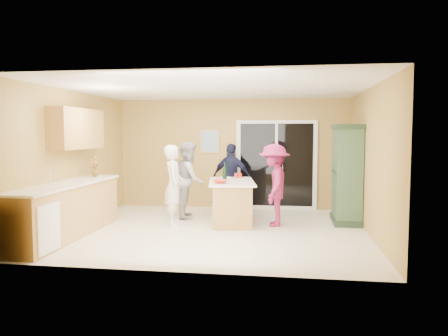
# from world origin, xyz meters

# --- Properties ---
(floor) EXTENTS (5.50, 5.50, 0.00)m
(floor) POSITION_xyz_m (0.00, 0.00, 0.00)
(floor) COLOR silver
(floor) RESTS_ON ground
(ceiling) EXTENTS (5.50, 5.00, 0.10)m
(ceiling) POSITION_xyz_m (0.00, 0.00, 2.60)
(ceiling) COLOR white
(ceiling) RESTS_ON wall_back
(wall_back) EXTENTS (5.50, 0.10, 2.60)m
(wall_back) POSITION_xyz_m (0.00, 2.50, 1.30)
(wall_back) COLOR tan
(wall_back) RESTS_ON ground
(wall_front) EXTENTS (5.50, 0.10, 2.60)m
(wall_front) POSITION_xyz_m (0.00, -2.50, 1.30)
(wall_front) COLOR tan
(wall_front) RESTS_ON ground
(wall_left) EXTENTS (0.10, 5.00, 2.60)m
(wall_left) POSITION_xyz_m (-2.75, 0.00, 1.30)
(wall_left) COLOR tan
(wall_left) RESTS_ON ground
(wall_right) EXTENTS (0.10, 5.00, 2.60)m
(wall_right) POSITION_xyz_m (2.75, 0.00, 1.30)
(wall_right) COLOR tan
(wall_right) RESTS_ON ground
(left_cabinet_run) EXTENTS (0.65, 3.05, 1.24)m
(left_cabinet_run) POSITION_xyz_m (-2.45, -1.05, 0.46)
(left_cabinet_run) COLOR #BA8848
(left_cabinet_run) RESTS_ON floor
(upper_cabinets) EXTENTS (0.35, 1.60, 0.75)m
(upper_cabinets) POSITION_xyz_m (-2.58, -0.20, 1.88)
(upper_cabinets) COLOR #BA8848
(upper_cabinets) RESTS_ON wall_left
(sliding_door) EXTENTS (1.90, 0.07, 2.10)m
(sliding_door) POSITION_xyz_m (1.05, 2.46, 1.05)
(sliding_door) COLOR silver
(sliding_door) RESTS_ON floor
(framed_picture) EXTENTS (0.46, 0.04, 0.56)m
(framed_picture) POSITION_xyz_m (-0.55, 2.48, 1.60)
(framed_picture) COLOR tan
(framed_picture) RESTS_ON wall_back
(kitchen_island) EXTENTS (1.11, 1.73, 0.85)m
(kitchen_island) POSITION_xyz_m (0.21, 0.70, 0.40)
(kitchen_island) COLOR #BA8848
(kitchen_island) RESTS_ON floor
(green_hutch) EXTENTS (0.56, 1.07, 1.96)m
(green_hutch) POSITION_xyz_m (2.49, 1.05, 0.96)
(green_hutch) COLOR #1D301F
(green_hutch) RESTS_ON floor
(woman_white) EXTENTS (0.50, 0.64, 1.57)m
(woman_white) POSITION_xyz_m (-0.87, 0.34, 0.78)
(woman_white) COLOR silver
(woman_white) RESTS_ON floor
(woman_grey) EXTENTS (0.75, 0.89, 1.62)m
(woman_grey) POSITION_xyz_m (-0.75, 1.15, 0.81)
(woman_grey) COLOR #A5A5A8
(woman_grey) RESTS_ON floor
(woman_navy) EXTENTS (0.97, 0.57, 1.56)m
(woman_navy) POSITION_xyz_m (0.04, 2.07, 0.78)
(woman_navy) COLOR #1A1C3A
(woman_navy) RESTS_ON floor
(woman_magenta) EXTENTS (0.62, 1.04, 1.59)m
(woman_magenta) POSITION_xyz_m (1.06, 0.56, 0.80)
(woman_magenta) COLOR #8B1E53
(woman_magenta) RESTS_ON floor
(serving_bowl) EXTENTS (0.29, 0.29, 0.07)m
(serving_bowl) POSITION_xyz_m (0.05, 0.26, 0.88)
(serving_bowl) COLOR red
(serving_bowl) RESTS_ON kitchen_island
(tulip_vase) EXTENTS (0.25, 0.21, 0.42)m
(tulip_vase) POSITION_xyz_m (-2.45, 0.22, 1.15)
(tulip_vase) COLOR red
(tulip_vase) RESTS_ON left_cabinet_run
(tumbler_near) EXTENTS (0.09, 0.09, 0.10)m
(tumbler_near) POSITION_xyz_m (0.32, 1.28, 0.90)
(tumbler_near) COLOR red
(tumbler_near) RESTS_ON kitchen_island
(tumbler_far) EXTENTS (0.09, 0.09, 0.11)m
(tumbler_far) POSITION_xyz_m (0.24, 1.26, 0.90)
(tumbler_far) COLOR red
(tumbler_far) RESTS_ON kitchen_island
(wine_bottle) EXTENTS (0.08, 0.08, 0.36)m
(wine_bottle) POSITION_xyz_m (0.06, 0.80, 0.99)
(wine_bottle) COLOR black
(wine_bottle) RESTS_ON kitchen_island
(white_plate) EXTENTS (0.29, 0.29, 0.02)m
(white_plate) POSITION_xyz_m (0.03, 1.30, 0.85)
(white_plate) COLOR silver
(white_plate) RESTS_ON kitchen_island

